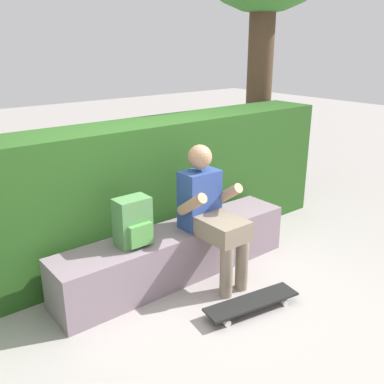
# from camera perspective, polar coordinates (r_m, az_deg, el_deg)

# --- Properties ---
(ground_plane) EXTENTS (24.00, 24.00, 0.00)m
(ground_plane) POSITION_cam_1_polar(r_m,az_deg,el_deg) (3.81, 1.10, -12.84)
(ground_plane) COLOR #9A938E
(bench_main) EXTENTS (2.30, 0.44, 0.45)m
(bench_main) POSITION_cam_1_polar(r_m,az_deg,el_deg) (3.92, -2.00, -8.03)
(bench_main) COLOR gray
(bench_main) RESTS_ON ground
(person_skater) EXTENTS (0.49, 0.62, 1.20)m
(person_skater) POSITION_cam_1_polar(r_m,az_deg,el_deg) (3.71, 2.44, -2.47)
(person_skater) COLOR #2D4793
(person_skater) RESTS_ON ground
(skateboard_near_person) EXTENTS (0.82, 0.33, 0.09)m
(skateboard_near_person) POSITION_cam_1_polar(r_m,az_deg,el_deg) (3.55, 7.90, -14.25)
(skateboard_near_person) COLOR black
(skateboard_near_person) RESTS_ON ground
(backpack_on_bench) EXTENTS (0.28, 0.23, 0.40)m
(backpack_on_bench) POSITION_cam_1_polar(r_m,az_deg,el_deg) (3.51, -7.78, -4.02)
(backpack_on_bench) COLOR #51894C
(backpack_on_bench) RESTS_ON bench_main
(hedge_row) EXTENTS (4.45, 0.57, 1.31)m
(hedge_row) POSITION_cam_1_polar(r_m,az_deg,el_deg) (4.25, -6.53, 0.39)
(hedge_row) COLOR #25501B
(hedge_row) RESTS_ON ground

